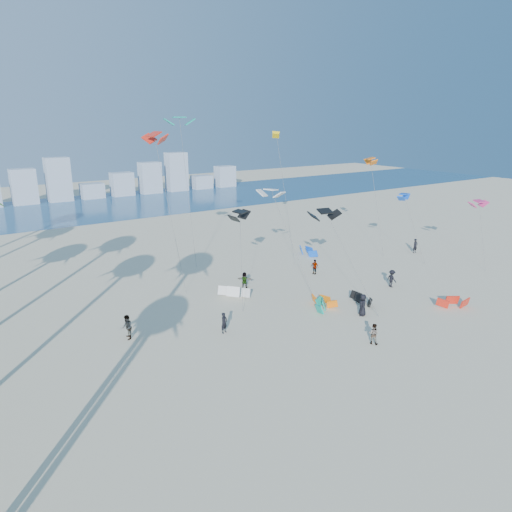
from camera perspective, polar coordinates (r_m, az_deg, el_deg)
ground at (r=27.86m, az=14.07°, el=-17.78°), size 220.00×220.00×0.00m
ocean at (r=90.04m, az=-22.13°, el=5.24°), size 220.00×220.00×0.00m
kitesurfer_near at (r=35.40m, az=-3.89°, el=-8.09°), size 0.68×0.57×1.60m
kitesurfer_mid at (r=34.71m, az=14.07°, el=-9.14°), size 0.88×0.94×1.54m
kitesurfers_far at (r=42.69m, az=6.03°, el=-3.72°), size 37.10×12.10×1.83m
grounded_kites at (r=43.96m, az=8.55°, el=-3.77°), size 17.47×21.70×0.97m
flying_kites at (r=46.78m, az=3.40°, el=10.64°), size 33.95×24.06×16.11m
distant_skyline at (r=99.09m, az=-24.26°, el=7.72°), size 85.00×3.00×8.40m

